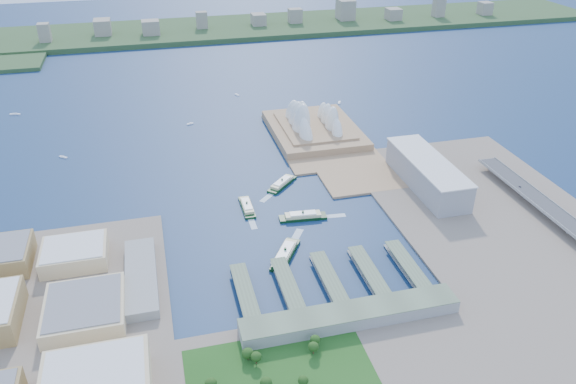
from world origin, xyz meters
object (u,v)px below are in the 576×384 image
object	(u,v)px
opera_house	(315,115)
ferry_a	(247,205)
ferry_c	(285,252)
ferry_d	(303,215)
toaster_building	(427,173)
ferry_b	(282,182)
car_c	(520,186)

from	to	relation	value
opera_house	ferry_a	world-z (taller)	opera_house
opera_house	ferry_c	size ratio (longest dim) A/B	2.99
ferry_a	ferry_d	xyz separation A→B (m)	(59.40, -38.77, 0.45)
ferry_d	toaster_building	bearing A→B (deg)	-73.91
ferry_c	ferry_a	bearing A→B (deg)	-46.88
ferry_b	car_c	distance (m)	297.36
ferry_c	car_c	distance (m)	316.94
car_c	toaster_building	bearing A→B (deg)	-27.09
ferry_c	ferry_d	distance (m)	78.10
ferry_a	opera_house	bearing A→B (deg)	53.82
ferry_b	ferry_d	world-z (taller)	ferry_d
toaster_building	ferry_c	size ratio (longest dim) A/B	2.58
toaster_building	car_c	world-z (taller)	toaster_building
opera_house	toaster_building	distance (m)	219.62
opera_house	ferry_a	distance (m)	243.25
toaster_building	ferry_a	world-z (taller)	toaster_building
ferry_d	ferry_c	bearing A→B (deg)	155.72
ferry_c	car_c	bearing A→B (deg)	-138.95
car_c	ferry_b	bearing A→B (deg)	-20.23
ferry_b	ferry_c	world-z (taller)	ferry_c
toaster_building	ferry_a	bearing A→B (deg)	178.76
ferry_c	car_c	world-z (taller)	car_c
toaster_building	ferry_a	xyz separation A→B (m)	(-232.90, 5.03, -15.68)
ferry_c	toaster_building	bearing A→B (deg)	-122.39
ferry_a	ferry_c	distance (m)	108.90
ferry_b	toaster_building	bearing A→B (deg)	28.87
ferry_a	ferry_d	size ratio (longest dim) A/B	0.91
opera_house	ferry_b	distance (m)	174.98
opera_house	ferry_d	xyz separation A→B (m)	(-83.50, -233.74, -26.73)
ferry_a	toaster_building	bearing A→B (deg)	-1.18
opera_house	ferry_c	bearing A→B (deg)	-111.98
car_c	ferry_a	bearing A→B (deg)	-9.64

